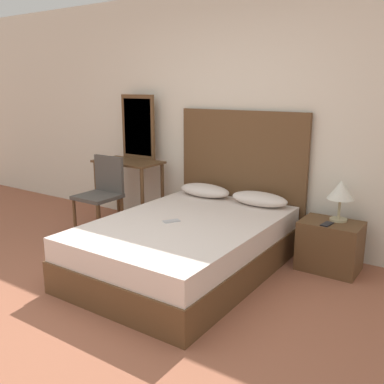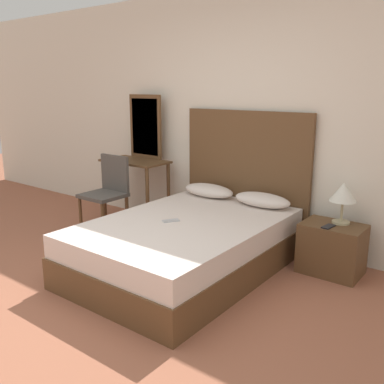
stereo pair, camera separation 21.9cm
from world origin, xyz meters
TOP-DOWN VIEW (x-y plane):
  - ground_plane at (0.00, 0.00)m, footprint 16.00×16.00m
  - wall_back at (0.00, 2.32)m, footprint 10.00×0.06m
  - bed at (0.12, 1.18)m, footprint 1.43×2.07m
  - headboard at (0.12, 2.24)m, footprint 1.50×0.05m
  - pillow_left at (-0.21, 2.03)m, footprint 0.61×0.28m
  - pillow_right at (0.45, 2.03)m, footprint 0.61×0.28m
  - phone_on_bed at (0.03, 1.09)m, footprint 0.14×0.16m
  - nightstand at (1.22, 1.96)m, footprint 0.54×0.39m
  - table_lamp at (1.26, 2.04)m, footprint 0.24×0.24m
  - phone_on_nightstand at (1.21, 1.86)m, footprint 0.09×0.16m
  - vanity_desk at (-1.26, 1.94)m, footprint 0.83×0.46m
  - vanity_mirror at (-1.26, 2.14)m, footprint 0.50×0.03m
  - chair at (-1.22, 1.46)m, footprint 0.44×0.43m

SIDE VIEW (x-z plane):
  - ground_plane at x=0.00m, z-range 0.00..0.00m
  - nightstand at x=1.22m, z-range 0.00..0.47m
  - bed at x=0.12m, z-range 0.00..0.48m
  - phone_on_nightstand at x=1.21m, z-range 0.47..0.48m
  - phone_on_bed at x=0.03m, z-range 0.49..0.50m
  - chair at x=-1.22m, z-range 0.08..0.99m
  - pillow_left at x=-0.21m, z-range 0.49..0.63m
  - pillow_right at x=0.45m, z-range 0.49..0.63m
  - vanity_desk at x=-1.26m, z-range 0.23..1.03m
  - headboard at x=0.12m, z-range 0.00..1.43m
  - table_lamp at x=1.26m, z-range 0.56..0.93m
  - vanity_mirror at x=-1.26m, z-range 0.80..1.58m
  - wall_back at x=0.00m, z-range 0.00..2.70m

